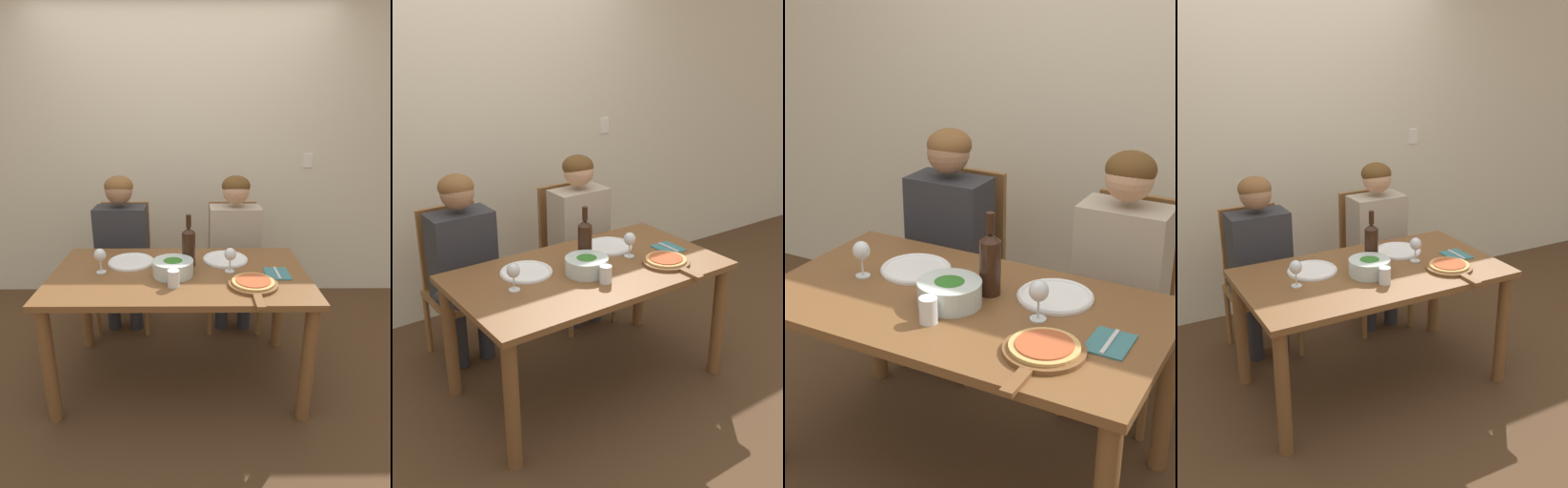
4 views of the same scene
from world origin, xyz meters
TOP-DOWN VIEW (x-y plane):
  - ground_plane at (0.00, 0.00)m, footprint 40.00×40.00m
  - back_wall at (0.00, 1.34)m, footprint 10.00×0.06m
  - dining_table at (0.00, 0.00)m, footprint 1.52×0.85m
  - chair_left at (-0.46, 0.77)m, footprint 0.42×0.42m
  - chair_right at (0.40, 0.77)m, footprint 0.42×0.42m
  - person_woman at (-0.46, 0.65)m, footprint 0.47×0.51m
  - person_man at (0.40, 0.65)m, footprint 0.47×0.51m
  - wine_bottle at (0.05, 0.11)m, footprint 0.08×0.08m
  - broccoli_bowl at (-0.04, -0.04)m, footprint 0.24×0.24m
  - dinner_plate_left at (-0.31, 0.15)m, footprint 0.29×0.29m
  - dinner_plate_right at (0.29, 0.19)m, footprint 0.29×0.29m
  - pizza_on_board at (0.41, -0.20)m, footprint 0.28×0.42m
  - wine_glass_left at (-0.47, -0.00)m, footprint 0.07×0.07m
  - wine_glass_right at (0.30, 0.01)m, footprint 0.07×0.07m
  - water_tumbler at (-0.03, -0.20)m, footprint 0.07×0.07m
  - fork_on_napkin at (0.58, -0.03)m, footprint 0.14×0.18m

SIDE VIEW (x-z plane):
  - ground_plane at x=0.00m, z-range 0.00..0.00m
  - chair_left at x=-0.46m, z-range 0.03..1.00m
  - chair_right at x=0.40m, z-range 0.03..1.00m
  - dining_table at x=0.00m, z-range 0.26..1.00m
  - person_woman at x=-0.46m, z-range 0.12..1.34m
  - person_man at x=0.40m, z-range 0.12..1.34m
  - fork_on_napkin at x=0.58m, z-range 0.74..0.76m
  - dinner_plate_left at x=-0.31m, z-range 0.74..0.77m
  - dinner_plate_right at x=0.29m, z-range 0.74..0.77m
  - pizza_on_board at x=0.41m, z-range 0.74..0.78m
  - broccoli_bowl at x=-0.04m, z-range 0.74..0.84m
  - water_tumbler at x=-0.03m, z-range 0.75..0.84m
  - wine_glass_left at x=-0.47m, z-range 0.77..0.93m
  - wine_glass_right at x=0.30m, z-range 0.77..0.93m
  - wine_bottle at x=0.05m, z-range 0.71..1.04m
  - back_wall at x=0.00m, z-range 0.00..2.70m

